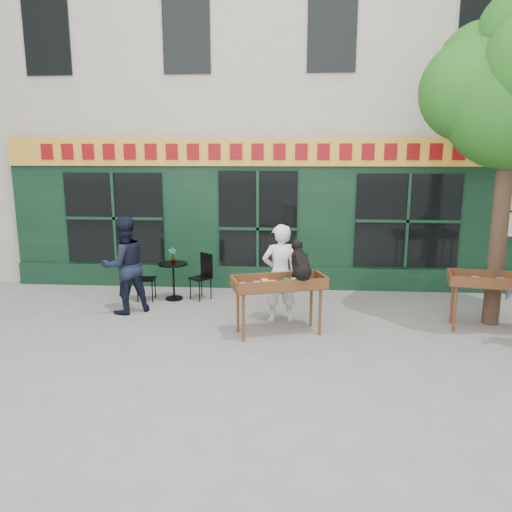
% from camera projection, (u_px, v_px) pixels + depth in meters
% --- Properties ---
extents(ground, '(80.00, 80.00, 0.00)m').
position_uv_depth(ground, '(249.00, 323.00, 8.92)').
color(ground, slate).
rests_on(ground, ground).
extents(building, '(14.00, 7.26, 10.00)m').
position_uv_depth(building, '(267.00, 78.00, 13.73)').
color(building, beige).
rests_on(building, ground).
extents(book_cart_center, '(1.62, 1.04, 0.99)m').
position_uv_depth(book_cart_center, '(279.00, 286.00, 8.23)').
color(book_cart_center, brown).
rests_on(book_cart_center, ground).
extents(dog, '(0.50, 0.67, 0.60)m').
position_uv_depth(dog, '(301.00, 260.00, 8.06)').
color(dog, black).
rests_on(dog, book_cart_center).
extents(woman, '(0.74, 0.60, 1.77)m').
position_uv_depth(woman, '(280.00, 273.00, 8.85)').
color(woman, white).
rests_on(woman, ground).
extents(book_cart_right, '(1.59, 0.90, 0.99)m').
position_uv_depth(book_cart_right, '(497.00, 284.00, 8.36)').
color(book_cart_right, brown).
rests_on(book_cart_right, ground).
extents(bistro_table, '(0.60, 0.60, 0.76)m').
position_uv_depth(bistro_table, '(173.00, 274.00, 10.23)').
color(bistro_table, black).
rests_on(bistro_table, ground).
extents(bistro_chair_left, '(0.39, 0.39, 0.95)m').
position_uv_depth(bistro_chair_left, '(141.00, 274.00, 10.17)').
color(bistro_chair_left, black).
rests_on(bistro_chair_left, ground).
extents(bistro_chair_right, '(0.51, 0.51, 0.95)m').
position_uv_depth(bistro_chair_right, '(204.00, 272.00, 10.30)').
color(bistro_chair_right, black).
rests_on(bistro_chair_right, ground).
extents(potted_plant, '(0.20, 0.17, 0.33)m').
position_uv_depth(potted_plant, '(173.00, 255.00, 10.15)').
color(potted_plant, gray).
rests_on(potted_plant, bistro_table).
extents(man_left, '(1.13, 1.10, 1.84)m').
position_uv_depth(man_left, '(125.00, 265.00, 9.33)').
color(man_left, black).
rests_on(man_left, ground).
extents(chalkboard, '(0.58, 0.25, 0.79)m').
position_uv_depth(chalkboard, '(284.00, 273.00, 10.93)').
color(chalkboard, black).
rests_on(chalkboard, ground).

